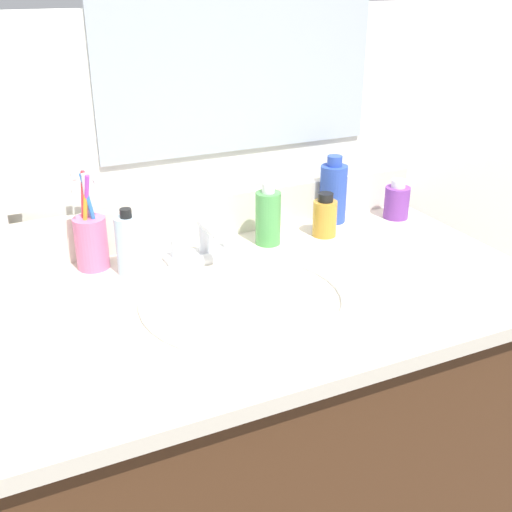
{
  "coord_description": "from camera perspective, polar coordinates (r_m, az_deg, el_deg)",
  "views": [
    {
      "loc": [
        -0.44,
        -0.9,
        1.36
      ],
      "look_at": [
        -0.01,
        0.0,
        0.91
      ],
      "focal_mm": 44.44,
      "sensor_mm": 36.0,
      "label": 1
    }
  ],
  "objects": [
    {
      "name": "cup_pink",
      "position": [
        1.23,
        -14.66,
        1.52
      ],
      "size": [
        0.06,
        0.08,
        0.19
      ],
      "color": "#D16693",
      "rests_on": "countertop"
    },
    {
      "name": "back_wall",
      "position": [
        1.49,
        -5.15,
        -4.35
      ],
      "size": [
        2.12,
        0.04,
        1.3
      ],
      "primitive_type": "cube",
      "color": "white",
      "rests_on": "ground_plane"
    },
    {
      "name": "bottle_toner_green",
      "position": [
        1.3,
        1.09,
        3.54
      ],
      "size": [
        0.05,
        0.05,
        0.13
      ],
      "color": "#4C9E4C",
      "rests_on": "countertop"
    },
    {
      "name": "sink_basin",
      "position": [
        1.11,
        -0.81,
        -5.36
      ],
      "size": [
        0.37,
        0.37,
        0.11
      ],
      "color": "white",
      "rests_on": "countertop"
    },
    {
      "name": "bottle_cream_purple",
      "position": [
        1.48,
        12.56,
        4.84
      ],
      "size": [
        0.06,
        0.06,
        0.09
      ],
      "color": "#7A3899",
      "rests_on": "countertop"
    },
    {
      "name": "bottle_oil_amber",
      "position": [
        1.35,
        6.21,
        3.54
      ],
      "size": [
        0.05,
        0.05,
        0.09
      ],
      "color": "gold",
      "rests_on": "countertop"
    },
    {
      "name": "bottle_gel_clear",
      "position": [
        1.19,
        -11.4,
        1.01
      ],
      "size": [
        0.05,
        0.05,
        0.13
      ],
      "color": "silver",
      "rests_on": "countertop"
    },
    {
      "name": "countertop",
      "position": [
        1.13,
        0.53,
        -3.73
      ],
      "size": [
        1.02,
        0.57,
        0.03
      ],
      "primitive_type": "cube",
      "color": "beige",
      "rests_on": "vanity_cabinet"
    },
    {
      "name": "mirror_panel",
      "position": [
        1.33,
        -1.55,
        21.36
      ],
      "size": [
        0.6,
        0.01,
        0.56
      ],
      "primitive_type": "cube",
      "color": "#B2BCC6"
    },
    {
      "name": "backsplash",
      "position": [
        1.34,
        -4.59,
        3.5
      ],
      "size": [
        1.02,
        0.02,
        0.09
      ],
      "primitive_type": "cube",
      "color": "beige",
      "rests_on": "countertop"
    },
    {
      "name": "faucet",
      "position": [
        1.24,
        -4.55,
        1.0
      ],
      "size": [
        0.16,
        0.1,
        0.08
      ],
      "color": "silver",
      "rests_on": "countertop"
    },
    {
      "name": "vanity_cabinet",
      "position": [
        1.38,
        0.46,
        -19.37
      ],
      "size": [
        0.98,
        0.53,
        0.82
      ],
      "primitive_type": "cube",
      "color": "#4C2D19",
      "rests_on": "ground_plane"
    },
    {
      "name": "bottle_shampoo_blue",
      "position": [
        1.42,
        6.96,
        5.72
      ],
      "size": [
        0.06,
        0.06,
        0.15
      ],
      "color": "#2D4CB2",
      "rests_on": "countertop"
    }
  ]
}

